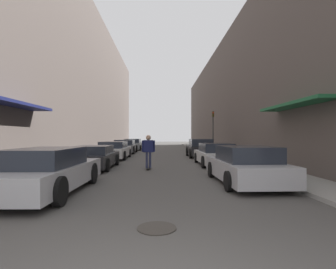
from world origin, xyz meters
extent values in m
plane|color=#4C4947|center=(0.00, 19.28, 0.00)|extent=(106.03, 106.03, 0.00)
cube|color=gray|center=(-5.08, 24.10, 0.06)|extent=(1.80, 48.20, 0.12)
cube|color=gray|center=(5.08, 24.10, 0.06)|extent=(1.80, 48.20, 0.12)
cube|color=#564C47|center=(-7.98, 24.10, 6.96)|extent=(4.00, 48.20, 13.92)
cube|color=#141947|center=(-5.58, 8.43, 2.90)|extent=(1.00, 4.80, 0.12)
cube|color=#564C47|center=(7.98, 24.10, 5.40)|extent=(4.00, 48.20, 10.79)
cube|color=#1E6038|center=(5.58, 8.43, 2.90)|extent=(1.00, 4.80, 0.12)
cube|color=#B7B7BC|center=(-3.03, 5.66, 0.50)|extent=(1.85, 4.78, 0.61)
cube|color=#232833|center=(-3.03, 5.42, 1.05)|extent=(1.59, 2.50, 0.50)
cylinder|color=black|center=(-3.89, 7.13, 0.35)|extent=(0.18, 0.71, 0.71)
cylinder|color=black|center=(-2.17, 7.13, 0.35)|extent=(0.18, 0.71, 0.71)
cylinder|color=black|center=(-2.17, 4.18, 0.35)|extent=(0.18, 0.71, 0.71)
cube|color=#232326|center=(-3.18, 11.36, 0.46)|extent=(1.85, 4.35, 0.58)
cube|color=#232833|center=(-3.18, 11.15, 0.95)|extent=(1.62, 2.27, 0.40)
cylinder|color=black|center=(-4.07, 12.71, 0.31)|extent=(0.18, 0.62, 0.62)
cylinder|color=black|center=(-2.28, 12.71, 0.31)|extent=(0.18, 0.62, 0.62)
cylinder|color=black|center=(-4.07, 10.02, 0.31)|extent=(0.18, 0.62, 0.62)
cylinder|color=black|center=(-2.28, 10.02, 0.31)|extent=(0.18, 0.62, 0.62)
cube|color=silver|center=(-3.21, 17.06, 0.49)|extent=(1.92, 4.76, 0.62)
cube|color=#232833|center=(-3.21, 16.83, 1.02)|extent=(1.68, 2.48, 0.44)
cylinder|color=black|center=(-4.13, 18.53, 0.32)|extent=(0.18, 0.63, 0.63)
cylinder|color=black|center=(-2.28, 18.53, 0.32)|extent=(0.18, 0.63, 0.63)
cylinder|color=black|center=(-4.13, 15.59, 0.32)|extent=(0.18, 0.63, 0.63)
cylinder|color=black|center=(-2.28, 15.59, 0.32)|extent=(0.18, 0.63, 0.63)
cube|color=#515459|center=(-3.22, 22.96, 0.52)|extent=(1.92, 4.59, 0.64)
cube|color=#232833|center=(-3.22, 22.73, 1.05)|extent=(1.67, 2.39, 0.43)
cylinder|color=black|center=(-4.14, 24.37, 0.36)|extent=(0.18, 0.72, 0.72)
cylinder|color=black|center=(-2.30, 24.37, 0.36)|extent=(0.18, 0.72, 0.72)
cylinder|color=black|center=(-4.14, 21.54, 0.36)|extent=(0.18, 0.72, 0.72)
cylinder|color=black|center=(-2.30, 21.54, 0.36)|extent=(0.18, 0.72, 0.72)
cube|color=gray|center=(-3.10, 28.69, 0.52)|extent=(1.96, 4.45, 0.70)
cube|color=#232833|center=(-3.10, 28.47, 1.08)|extent=(1.71, 2.32, 0.43)
cylinder|color=black|center=(-4.04, 30.06, 0.30)|extent=(0.18, 0.61, 0.61)
cylinder|color=black|center=(-2.17, 30.06, 0.30)|extent=(0.18, 0.61, 0.61)
cylinder|color=black|center=(-4.04, 27.32, 0.30)|extent=(0.18, 0.61, 0.61)
cylinder|color=black|center=(-2.17, 27.32, 0.30)|extent=(0.18, 0.61, 0.61)
cube|color=#B7B7BC|center=(3.10, 7.05, 0.48)|extent=(1.94, 4.35, 0.62)
cube|color=#232833|center=(3.10, 6.83, 1.04)|extent=(1.68, 2.27, 0.51)
cylinder|color=black|center=(2.19, 8.39, 0.31)|extent=(0.18, 0.61, 0.61)
cylinder|color=black|center=(4.02, 8.39, 0.31)|extent=(0.18, 0.61, 0.61)
cylinder|color=black|center=(2.19, 5.71, 0.31)|extent=(0.18, 0.61, 0.61)
cylinder|color=black|center=(4.02, 5.71, 0.31)|extent=(0.18, 0.61, 0.61)
cube|color=silver|center=(3.22, 12.65, 0.47)|extent=(1.81, 4.41, 0.59)
cube|color=#232833|center=(3.22, 12.43, 1.00)|extent=(1.58, 2.30, 0.48)
cylinder|color=black|center=(2.35, 14.01, 0.31)|extent=(0.18, 0.62, 0.62)
cylinder|color=black|center=(4.08, 14.01, 0.31)|extent=(0.18, 0.62, 0.62)
cylinder|color=black|center=(2.35, 11.28, 0.31)|extent=(0.18, 0.62, 0.62)
cylinder|color=black|center=(4.08, 11.28, 0.31)|extent=(0.18, 0.62, 0.62)
cube|color=#232326|center=(3.24, 18.28, 0.54)|extent=(1.82, 4.05, 0.68)
cube|color=#232833|center=(3.24, 18.08, 1.14)|extent=(1.60, 2.11, 0.53)
cylinder|color=black|center=(2.35, 19.54, 0.36)|extent=(0.18, 0.71, 0.71)
cylinder|color=black|center=(4.12, 19.54, 0.36)|extent=(0.18, 0.71, 0.71)
cylinder|color=black|center=(2.35, 17.03, 0.36)|extent=(0.18, 0.71, 0.71)
cylinder|color=black|center=(4.12, 17.03, 0.36)|extent=(0.18, 0.71, 0.71)
cube|color=black|center=(-0.43, 10.86, 0.07)|extent=(0.20, 0.78, 0.02)
cylinder|color=beige|center=(-0.51, 11.11, 0.03)|extent=(0.03, 0.06, 0.06)
cylinder|color=beige|center=(-0.36, 11.11, 0.03)|extent=(0.03, 0.06, 0.06)
cylinder|color=beige|center=(-0.51, 10.61, 0.03)|extent=(0.03, 0.06, 0.06)
cylinder|color=beige|center=(-0.36, 10.61, 0.03)|extent=(0.03, 0.06, 0.06)
cylinder|color=#2D3351|center=(-0.51, 10.86, 0.46)|extent=(0.12, 0.12, 0.77)
cylinder|color=#2D3351|center=(-0.35, 10.86, 0.46)|extent=(0.12, 0.12, 0.77)
cube|color=#191E4C|center=(-0.43, 10.86, 1.14)|extent=(0.46, 0.21, 0.59)
sphere|color=tan|center=(-0.43, 10.86, 1.56)|extent=(0.25, 0.25, 0.25)
cylinder|color=#191E4C|center=(-0.71, 10.86, 1.14)|extent=(0.09, 0.09, 0.56)
cylinder|color=#191E4C|center=(-0.16, 10.86, 1.14)|extent=(0.09, 0.09, 0.56)
cylinder|color=#332D28|center=(0.11, 2.68, 0.01)|extent=(0.70, 0.70, 0.02)
cylinder|color=#2D2D2D|center=(4.62, 20.23, 1.92)|extent=(0.10, 0.10, 3.60)
cube|color=#332D0F|center=(4.62, 20.23, 3.50)|extent=(0.16, 0.16, 0.45)
sphere|color=red|center=(4.62, 20.14, 3.61)|extent=(0.11, 0.11, 0.11)
camera|label=1|loc=(0.19, -1.98, 1.65)|focal=28.00mm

